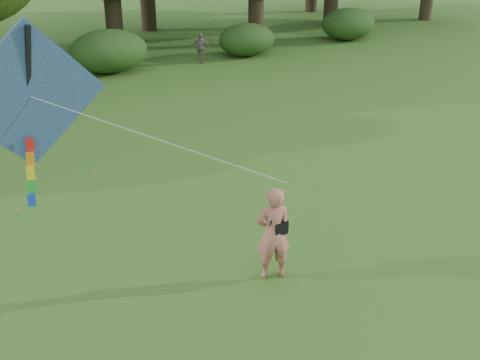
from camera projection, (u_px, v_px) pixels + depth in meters
ground at (317, 280)px, 11.67m from camera, size 100.00×100.00×0.00m
man_kite_flyer at (273, 234)px, 11.41m from camera, size 0.81×0.66×1.90m
bystander_right at (200, 48)px, 28.19m from camera, size 0.88×0.79×1.43m
crossbody_bag at (279, 227)px, 11.39m from camera, size 0.43×0.20×0.73m
flying_kite at (30, 98)px, 10.19m from camera, size 5.22×2.63×3.39m
shrub_band at (25, 65)px, 24.41m from camera, size 39.15×3.22×1.88m
fallen_leaves at (149, 168)px, 16.76m from camera, size 9.17×13.73×0.01m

